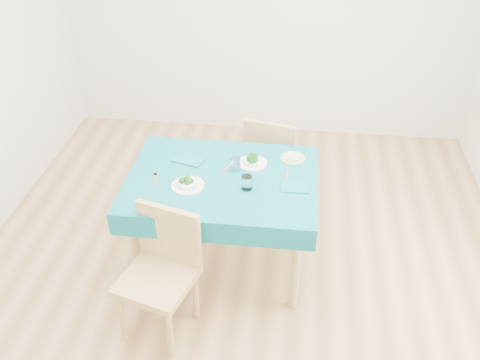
# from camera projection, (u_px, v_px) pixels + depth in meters

# --- Properties ---
(room_shell) EXTENTS (4.02, 4.52, 2.73)m
(room_shell) POSITION_uv_depth(u_px,v_px,m) (240.00, 110.00, 3.13)
(room_shell) COLOR olive
(room_shell) RESTS_ON ground
(table) EXTENTS (1.28, 0.97, 0.76)m
(table) POSITION_uv_depth(u_px,v_px,m) (223.00, 222.00, 3.81)
(table) COLOR #09616A
(table) RESTS_ON ground
(chair_near) EXTENTS (0.53, 0.56, 1.05)m
(chair_near) POSITION_uv_depth(u_px,v_px,m) (155.00, 269.00, 3.20)
(chair_near) COLOR tan
(chair_near) RESTS_ON ground
(chair_far) EXTENTS (0.49, 0.52, 1.02)m
(chair_far) POSITION_uv_depth(u_px,v_px,m) (275.00, 150.00, 4.37)
(chair_far) COLOR tan
(chair_far) RESTS_ON ground
(bowl_near) EXTENTS (0.22, 0.22, 0.07)m
(bowl_near) POSITION_uv_depth(u_px,v_px,m) (188.00, 182.00, 3.49)
(bowl_near) COLOR white
(bowl_near) RESTS_ON table
(bowl_far) EXTENTS (0.20, 0.20, 0.06)m
(bowl_far) POSITION_uv_depth(u_px,v_px,m) (253.00, 160.00, 3.72)
(bowl_far) COLOR white
(bowl_far) RESTS_ON table
(fork_near) EXTENTS (0.06, 0.17, 0.00)m
(fork_near) POSITION_uv_depth(u_px,v_px,m) (155.00, 180.00, 3.56)
(fork_near) COLOR silver
(fork_near) RESTS_ON table
(knife_near) EXTENTS (0.09, 0.20, 0.00)m
(knife_near) POSITION_uv_depth(u_px,v_px,m) (200.00, 184.00, 3.53)
(knife_near) COLOR silver
(knife_near) RESTS_ON table
(fork_far) EXTENTS (0.08, 0.16, 0.00)m
(fork_far) POSITION_uv_depth(u_px,v_px,m) (228.00, 167.00, 3.69)
(fork_far) COLOR silver
(fork_far) RESTS_ON table
(knife_far) EXTENTS (0.03, 0.22, 0.00)m
(knife_far) POSITION_uv_depth(u_px,v_px,m) (287.00, 178.00, 3.58)
(knife_far) COLOR silver
(knife_far) RESTS_ON table
(napkin_near) EXTENTS (0.25, 0.20, 0.01)m
(napkin_near) POSITION_uv_depth(u_px,v_px,m) (189.00, 159.00, 3.78)
(napkin_near) COLOR #0E6C75
(napkin_near) RESTS_ON table
(napkin_far) EXTENTS (0.19, 0.13, 0.01)m
(napkin_far) POSITION_uv_depth(u_px,v_px,m) (295.00, 187.00, 3.49)
(napkin_far) COLOR #0E6C75
(napkin_far) RESTS_ON table
(tumbler_center) EXTENTS (0.07, 0.07, 0.09)m
(tumbler_center) POSITION_uv_depth(u_px,v_px,m) (235.00, 164.00, 3.64)
(tumbler_center) COLOR white
(tumbler_center) RESTS_ON table
(tumbler_side) EXTENTS (0.07, 0.07, 0.10)m
(tumbler_side) POSITION_uv_depth(u_px,v_px,m) (247.00, 183.00, 3.46)
(tumbler_side) COLOR white
(tumbler_side) RESTS_ON table
(side_plate) EXTENTS (0.18, 0.18, 0.01)m
(side_plate) POSITION_uv_depth(u_px,v_px,m) (293.00, 158.00, 3.79)
(side_plate) COLOR #99CB63
(side_plate) RESTS_ON table
(bread_slice) EXTENTS (0.12, 0.12, 0.02)m
(bread_slice) POSITION_uv_depth(u_px,v_px,m) (293.00, 157.00, 3.78)
(bread_slice) COLOR beige
(bread_slice) RESTS_ON side_plate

